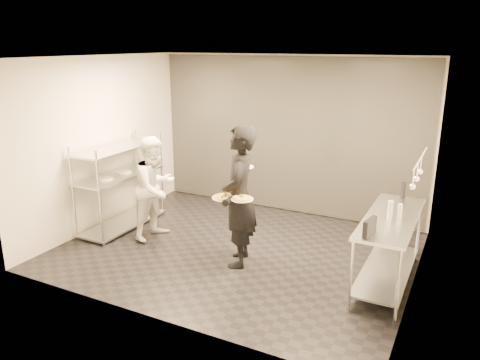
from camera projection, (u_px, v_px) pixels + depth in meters
The scene contains 13 objects.
room_shell at pixel (269, 144), 7.61m from camera, with size 5.00×4.00×2.80m.
pass_rack at pixel (120, 182), 7.71m from camera, with size 0.60×1.60×1.50m.
prep_counter at pixel (389, 238), 5.87m from camera, with size 0.60×1.80×0.92m.
utensil_rail at pixel (418, 170), 5.50m from camera, with size 0.07×1.20×0.31m.
waiter at pixel (239, 197), 6.33m from camera, with size 0.72×0.47×1.96m, color black.
chef at pixel (155, 188), 7.29m from camera, with size 0.79×0.62×1.63m, color white.
pizza_plate_near at pixel (225, 197), 6.23m from camera, with size 0.34×0.34×0.05m.
pizza_plate_far at pixel (242, 198), 6.10m from camera, with size 0.29×0.29×0.05m.
salad_plate at pixel (244, 165), 6.54m from camera, with size 0.26×0.26×0.07m.
pos_monitor at pixel (370, 227), 5.20m from camera, with size 0.05×0.27×0.20m, color black.
bottle_green at pixel (390, 210), 5.69m from camera, with size 0.06×0.06×0.22m, color #97A396.
bottle_clear at pixel (400, 211), 5.71m from camera, with size 0.06×0.06×0.19m, color #97A396.
bottle_dark at pixel (403, 190), 6.44m from camera, with size 0.07×0.07×0.23m, color black.
Camera 1 is at (2.97, -5.68, 3.00)m, focal length 35.00 mm.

